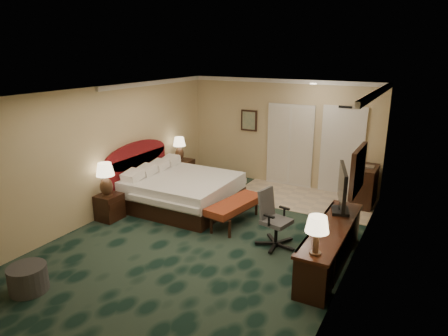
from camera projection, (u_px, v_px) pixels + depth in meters
The scene contains 25 objects.
floor at pixel (207, 240), 7.40m from camera, with size 5.00×7.50×0.00m, color black.
ceiling at pixel (205, 93), 6.62m from camera, with size 5.00×7.50×0.00m, color silver.
wall_back at pixel (282, 133), 10.17m from camera, with size 5.00×0.00×2.70m, color tan.
wall_front at pixel (7, 270), 3.85m from camera, with size 5.00×0.00×2.70m, color tan.
wall_left at pixel (101, 154), 8.15m from camera, with size 0.00×7.50×2.70m, color tan.
wall_right at pixel (352, 194), 5.87m from camera, with size 0.00×7.50×2.70m, color tan.
crown_molding at pixel (205, 96), 6.64m from camera, with size 5.00×7.50×0.10m, color silver, non-canonical shape.
tile_patch at pixel (302, 199), 9.43m from camera, with size 3.20×1.70×0.01m, color #B8A690.
headboard at pixel (138, 172), 9.15m from camera, with size 0.12×2.00×1.40m, color #520C12, non-canonical shape.
entry_door at pixel (342, 152), 9.52m from camera, with size 1.02×0.06×2.18m, color silver.
closet_doors at pixel (290, 146), 10.11m from camera, with size 1.20×0.06×2.10m, color #B7AD9C.
wall_art at pixel (249, 120), 10.48m from camera, with size 0.45×0.06×0.55m, color #507061.
wall_mirror at pixel (358, 170), 6.34m from camera, with size 0.05×0.95×0.75m, color white.
bed at pixel (183, 192), 8.90m from camera, with size 2.16×2.00×0.69m, color silver.
nightstand_near at pixel (110, 207), 8.25m from camera, with size 0.43×0.49×0.53m, color black.
nightstand_far at pixel (181, 173), 10.33m from camera, with size 0.53×0.60×0.66m, color black.
lamp_near at pixel (106, 179), 8.03m from camera, with size 0.37×0.37×0.69m, color black, non-canonical shape.
lamp_far at pixel (179, 149), 10.19m from camera, with size 0.32×0.32×0.60m, color black, non-canonical shape.
bed_bench at pixel (235, 212), 8.04m from camera, with size 0.49×1.43×0.48m, color brown.
ottoman at pixel (28, 279), 5.80m from camera, with size 0.55×0.55×0.39m, color #2A2A2A.
desk at pixel (330, 246), 6.42m from camera, with size 0.52×2.41×0.70m, color black.
tv at pixel (342, 190), 6.78m from camera, with size 0.09×1.03×0.80m, color black.
desk_lamp at pixel (317, 235), 5.40m from camera, with size 0.33×0.33×0.57m, color black, non-canonical shape.
desk_chair at pixel (277, 219), 7.04m from camera, with size 0.60×0.56×1.03m, color #4F4F52, non-canonical shape.
minibar at pixel (364, 186), 8.95m from camera, with size 0.47×0.85×0.90m, color black.
Camera 1 is at (3.47, -5.74, 3.40)m, focal length 32.00 mm.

